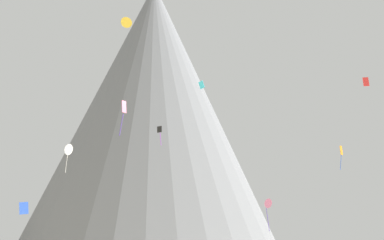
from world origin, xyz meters
name	(u,v)px	position (x,y,z in m)	size (l,w,h in m)	color
rock_massif	(152,124)	(-10.67, 89.80, 31.83)	(75.53, 75.53, 68.60)	slate
kite_black_mid	(160,131)	(-3.88, 41.65, 19.24)	(0.72, 0.65, 2.72)	black
kite_white_mid	(68,150)	(-21.50, 58.68, 19.88)	(1.58, 2.07, 5.06)	white
kite_cyan_high	(201,85)	(1.78, 54.06, 29.92)	(1.09, 1.04, 1.25)	#33BCDB
kite_blue_low	(24,208)	(-16.86, 27.51, 7.82)	(0.91, 0.71, 1.38)	blue
kite_pink_low	(269,204)	(12.17, 53.21, 10.05)	(1.33, 1.35, 4.99)	pink
kite_orange_mid	(341,153)	(23.17, 50.27, 17.61)	(0.73, 0.81, 3.79)	orange
kite_red_mid	(366,82)	(22.27, 33.30, 23.43)	(0.77, 0.09, 1.16)	red
kite_gold_high	(126,23)	(-9.66, 44.95, 37.16)	(1.75, 0.94, 1.78)	gold
kite_rainbow_mid	(123,111)	(-6.56, 27.65, 18.44)	(0.71, 0.71, 4.08)	#E5668C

